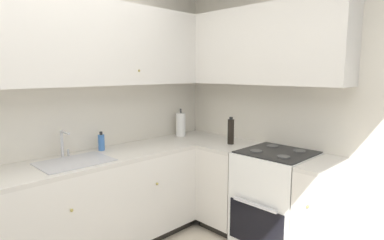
# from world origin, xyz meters

# --- Properties ---
(wall_back) EXTENTS (3.98, 0.05, 2.66)m
(wall_back) POSITION_xyz_m (0.00, 1.50, 1.33)
(wall_back) COLOR silver
(wall_back) RESTS_ON ground_plane
(wall_right) EXTENTS (0.05, 3.06, 2.66)m
(wall_right) POSITION_xyz_m (1.97, 0.00, 1.33)
(wall_right) COLOR silver
(wall_right) RESTS_ON ground_plane
(lower_cabinets_back) EXTENTS (1.82, 0.62, 0.85)m
(lower_cabinets_back) POSITION_xyz_m (0.43, 1.18, 0.43)
(lower_cabinets_back) COLOR silver
(lower_cabinets_back) RESTS_ON ground_plane
(countertop_back) EXTENTS (3.02, 0.60, 0.03)m
(countertop_back) POSITION_xyz_m (0.43, 1.18, 0.87)
(countertop_back) COLOR beige
(countertop_back) RESTS_ON lower_cabinets_back
(lower_cabinets_right) EXTENTS (0.62, 1.34, 0.85)m
(lower_cabinets_right) POSITION_xyz_m (1.64, 0.27, 0.43)
(lower_cabinets_right) COLOR silver
(lower_cabinets_right) RESTS_ON ground_plane
(countertop_right) EXTENTS (0.60, 1.34, 0.03)m
(countertop_right) POSITION_xyz_m (1.64, 0.27, 0.87)
(countertop_right) COLOR beige
(countertop_right) RESTS_ON lower_cabinets_right
(oven_range) EXTENTS (0.68, 0.62, 1.04)m
(oven_range) POSITION_xyz_m (1.66, 0.14, 0.45)
(oven_range) COLOR white
(oven_range) RESTS_ON ground_plane
(upper_cabinets_back) EXTENTS (2.70, 0.34, 0.73)m
(upper_cabinets_back) POSITION_xyz_m (0.27, 1.32, 1.86)
(upper_cabinets_back) COLOR silver
(upper_cabinets_right) EXTENTS (0.32, 1.89, 0.73)m
(upper_cabinets_right) POSITION_xyz_m (1.78, 0.53, 1.86)
(upper_cabinets_right) COLOR silver
(sink) EXTENTS (0.56, 0.40, 0.10)m
(sink) POSITION_xyz_m (0.20, 1.15, 0.85)
(sink) COLOR #B7B7BC
(sink) RESTS_ON countertop_back
(faucet) EXTENTS (0.07, 0.16, 0.24)m
(faucet) POSITION_xyz_m (0.21, 1.36, 1.03)
(faucet) COLOR silver
(faucet) RESTS_ON countertop_back
(soap_bottle) EXTENTS (0.06, 0.06, 0.18)m
(soap_bottle) POSITION_xyz_m (0.56, 1.36, 0.96)
(soap_bottle) COLOR #3F72BF
(soap_bottle) RESTS_ON countertop_back
(paper_towel_roll) EXTENTS (0.11, 0.11, 0.33)m
(paper_towel_roll) POSITION_xyz_m (1.56, 1.34, 1.02)
(paper_towel_roll) COLOR white
(paper_towel_roll) RESTS_ON countertop_back
(oil_bottle) EXTENTS (0.07, 0.07, 0.28)m
(oil_bottle) POSITION_xyz_m (1.64, 0.67, 1.02)
(oil_bottle) COLOR black
(oil_bottle) RESTS_ON countertop_right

